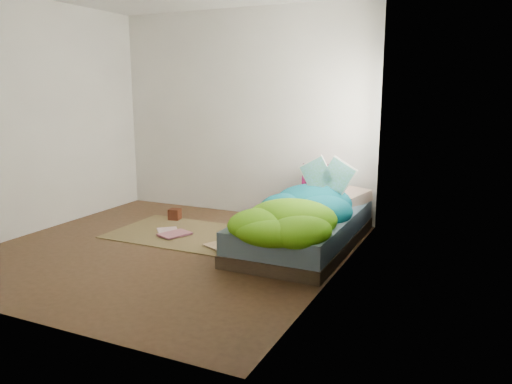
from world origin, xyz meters
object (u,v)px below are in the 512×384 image
Objects in this scene: wooden_box at (175,214)px; pillow_magenta at (320,182)px; floor_book_a at (158,232)px; floor_book_b at (169,232)px; bed at (304,230)px; open_book at (327,165)px.

pillow_magenta is at bearing 14.40° from wooden_box.
pillow_magenta reaches higher than floor_book_a.
pillow_magenta is 1.25× the size of floor_book_b.
bed reaches higher than floor_book_b.
bed is 4.88× the size of pillow_magenta.
wooden_box is (-1.97, 0.06, -0.75)m from open_book.
floor_book_a is 0.12m from floor_book_b.
floor_book_b is at bearing -165.24° from open_book.
floor_book_b is (0.11, 0.05, 0.00)m from floor_book_a.
pillow_magenta is at bearing 56.70° from floor_book_b.
bed is 1.66m from floor_book_a.
floor_book_b is (-1.52, -0.26, -0.14)m from bed.
bed is 6.09× the size of floor_book_b.
bed is at bearing -126.08° from open_book.
bed is at bearing 31.76° from floor_book_b.
bed is at bearing -9.21° from wooden_box.
bed is 0.72m from open_book.
floor_book_a is at bearing -134.62° from floor_book_b.
open_book is at bearing 38.51° from floor_book_b.
open_book is 1.58× the size of floor_book_a.
pillow_magenta is 0.84× the size of open_book.
wooden_box reaches higher than floor_book_b.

